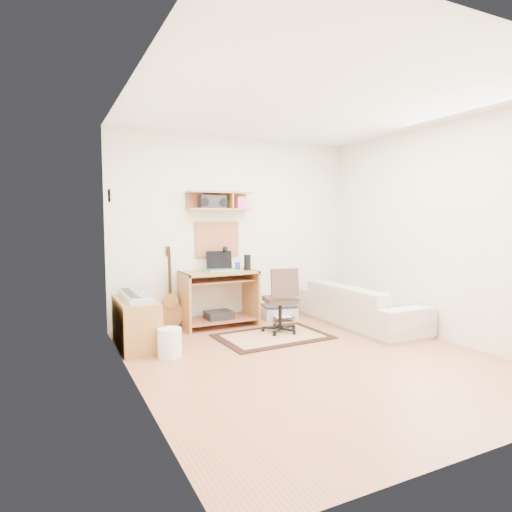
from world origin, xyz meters
name	(u,v)px	position (x,y,z in m)	size (l,w,h in m)	color
floor	(313,359)	(0.00, 0.00, -0.01)	(3.60, 4.00, 0.01)	#B56F4B
ceiling	(316,103)	(0.00, 0.00, 2.60)	(3.60, 4.00, 0.01)	white
back_wall	(236,230)	(0.00, 2.00, 1.30)	(3.60, 0.01, 2.60)	silver
left_wall	(134,238)	(-1.80, 0.00, 1.30)	(0.01, 4.00, 2.60)	silver
right_wall	(440,232)	(1.80, 0.00, 1.30)	(0.01, 4.00, 2.60)	silver
wall_shelf	(220,201)	(-0.30, 1.88, 1.70)	(0.90, 0.25, 0.26)	#AF793D
cork_board	(217,239)	(-0.30, 1.98, 1.17)	(0.64, 0.03, 0.49)	tan
wall_photo	(110,196)	(-1.79, 1.50, 1.72)	(0.02, 0.20, 0.15)	#4C8CBF
desk	(219,299)	(-0.38, 1.73, 0.38)	(1.00, 0.55, 0.75)	#AF793D
laptop	(221,261)	(-0.35, 1.71, 0.89)	(0.35, 0.35, 0.27)	silver
speaker	(247,262)	(0.02, 1.68, 0.86)	(0.10, 0.10, 0.21)	black
desk_lamp	(227,258)	(-0.20, 1.87, 0.91)	(0.11, 0.11, 0.33)	black
pencil_cup	(238,266)	(-0.06, 1.83, 0.80)	(0.07, 0.07, 0.10)	#3842A8
boombox	(212,202)	(-0.41, 1.87, 1.68)	(0.36, 0.16, 0.19)	black
rug	(273,336)	(0.01, 0.90, 0.01)	(1.34, 0.89, 0.02)	beige
task_chair	(280,300)	(0.19, 1.04, 0.43)	(0.44, 0.44, 0.86)	#3A2922
cabinet	(136,323)	(-1.58, 1.25, 0.28)	(0.40, 0.90, 0.55)	#AF793D
music_keyboard	(135,296)	(-1.58, 1.25, 0.59)	(0.25, 0.81, 0.07)	#B2B5BA
guitar	(171,288)	(-1.00, 1.86, 0.55)	(0.29, 0.18, 1.10)	#AF7835
waste_basket	(170,343)	(-1.33, 0.72, 0.15)	(0.25, 0.25, 0.30)	white
printer	(279,312)	(0.59, 1.78, 0.09)	(0.48, 0.37, 0.18)	#A5A8AA
sofa	(361,298)	(1.38, 0.92, 0.38)	(1.93, 0.57, 0.76)	#B8AF92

